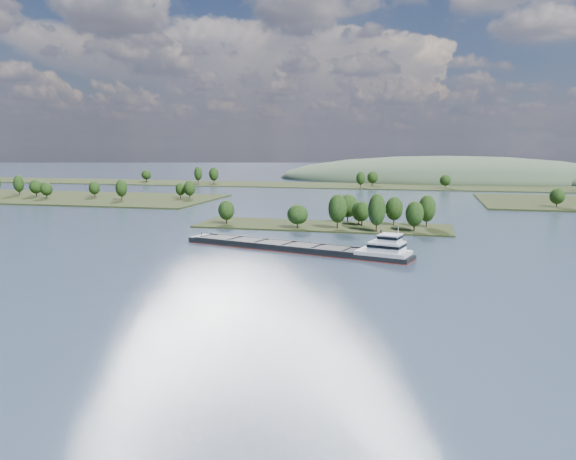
# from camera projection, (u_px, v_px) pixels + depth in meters

# --- Properties ---
(ground) EXTENTS (1800.00, 1800.00, 0.00)m
(ground) POSITION_uv_depth(u_px,v_px,m) (287.00, 255.00, 164.83)
(ground) COLOR #324357
(ground) RESTS_ON ground
(tree_island) EXTENTS (100.00, 31.81, 15.31)m
(tree_island) POSITION_uv_depth(u_px,v_px,m) (341.00, 217.00, 219.75)
(tree_island) COLOR black
(tree_island) RESTS_ON ground
(back_shoreline) EXTENTS (900.00, 60.00, 15.26)m
(back_shoreline) POSITION_uv_depth(u_px,v_px,m) (384.00, 186.00, 431.46)
(back_shoreline) COLOR black
(back_shoreline) RESTS_ON ground
(hill_west) EXTENTS (320.00, 160.00, 44.00)m
(hill_west) POSITION_uv_depth(u_px,v_px,m) (448.00, 180.00, 515.96)
(hill_west) COLOR #3C5037
(hill_west) RESTS_ON ground
(cargo_barge) EXTENTS (74.47, 28.00, 10.11)m
(cargo_barge) POSITION_uv_depth(u_px,v_px,m) (309.00, 248.00, 170.11)
(cargo_barge) COLOR black
(cargo_barge) RESTS_ON ground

